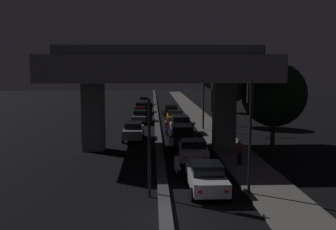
# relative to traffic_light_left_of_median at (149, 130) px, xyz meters

# --- Properties ---
(ground_plane) EXTENTS (200.00, 200.00, 0.00)m
(ground_plane) POSITION_rel_traffic_light_left_of_median_xyz_m (0.69, -3.21, -3.32)
(ground_plane) COLOR black
(median_divider) EXTENTS (0.57, 126.00, 0.22)m
(median_divider) POSITION_rel_traffic_light_left_of_median_xyz_m (0.69, 31.79, -3.21)
(median_divider) COLOR #4C4C51
(median_divider) RESTS_ON ground_plane
(sidewalk_right) EXTENTS (2.85, 126.00, 0.13)m
(sidewalk_right) POSITION_rel_traffic_light_left_of_median_xyz_m (6.27, 24.79, -3.25)
(sidewalk_right) COLOR slate
(sidewalk_right) RESTS_ON ground_plane
(elevated_overpass) EXTENTS (16.33, 10.60, 8.11)m
(elevated_overpass) POSITION_rel_traffic_light_left_of_median_xyz_m (0.69, 11.42, 2.74)
(elevated_overpass) COLOR gray
(elevated_overpass) RESTS_ON ground_plane
(traffic_light_left_of_median) EXTENTS (0.30, 0.49, 4.87)m
(traffic_light_left_of_median) POSITION_rel_traffic_light_left_of_median_xyz_m (0.00, 0.00, 0.00)
(traffic_light_left_of_median) COLOR black
(traffic_light_left_of_median) RESTS_ON ground_plane
(traffic_light_right_of_median) EXTENTS (0.30, 0.49, 5.78)m
(traffic_light_right_of_median) POSITION_rel_traffic_light_left_of_median_xyz_m (4.94, -0.01, 0.59)
(traffic_light_right_of_median) COLOR black
(traffic_light_right_of_median) RESTS_ON ground_plane
(street_lamp) EXTENTS (2.52, 0.32, 7.32)m
(street_lamp) POSITION_rel_traffic_light_left_of_median_xyz_m (4.99, 20.80, 1.07)
(street_lamp) COLOR #2D2D30
(street_lamp) RESTS_ON ground_plane
(car_white_lead) EXTENTS (1.93, 4.39, 1.52)m
(car_white_lead) POSITION_rel_traffic_light_left_of_median_xyz_m (2.91, 0.62, -2.56)
(car_white_lead) COLOR silver
(car_white_lead) RESTS_ON ground_plane
(car_white_second) EXTENTS (2.16, 4.20, 1.51)m
(car_white_second) POSITION_rel_traffic_light_left_of_median_xyz_m (2.91, 7.27, -2.54)
(car_white_second) COLOR silver
(car_white_second) RESTS_ON ground_plane
(car_dark_blue_third) EXTENTS (2.05, 4.17, 1.71)m
(car_dark_blue_third) POSITION_rel_traffic_light_left_of_median_xyz_m (2.59, 12.85, -2.44)
(car_dark_blue_third) COLOR #141938
(car_dark_blue_third) RESTS_ON ground_plane
(car_white_fourth) EXTENTS (2.02, 3.99, 1.75)m
(car_white_fourth) POSITION_rel_traffic_light_left_of_median_xyz_m (2.87, 19.03, -2.39)
(car_white_fourth) COLOR silver
(car_white_fourth) RESTS_ON ground_plane
(car_taxi_yellow_fifth) EXTENTS (2.09, 4.20, 1.51)m
(car_taxi_yellow_fifth) POSITION_rel_traffic_light_left_of_median_xyz_m (2.80, 26.23, -2.57)
(car_taxi_yellow_fifth) COLOR gold
(car_taxi_yellow_fifth) RESTS_ON ground_plane
(car_black_sixth) EXTENTS (2.18, 4.16, 1.46)m
(car_black_sixth) POSITION_rel_traffic_light_left_of_median_xyz_m (2.63, 33.94, -2.59)
(car_black_sixth) COLOR black
(car_black_sixth) RESTS_ON ground_plane
(car_silver_lead_oncoming) EXTENTS (1.87, 4.73, 1.54)m
(car_silver_lead_oncoming) POSITION_rel_traffic_light_left_of_median_xyz_m (-1.53, 15.75, -2.51)
(car_silver_lead_oncoming) COLOR gray
(car_silver_lead_oncoming) RESTS_ON ground_plane
(car_grey_second_oncoming) EXTENTS (2.13, 4.53, 1.45)m
(car_grey_second_oncoming) POSITION_rel_traffic_light_left_of_median_xyz_m (-1.20, 27.14, -2.58)
(car_grey_second_oncoming) COLOR #515459
(car_grey_second_oncoming) RESTS_ON ground_plane
(car_dark_red_third_oncoming) EXTENTS (1.93, 4.11, 1.52)m
(car_dark_red_third_oncoming) POSITION_rel_traffic_light_left_of_median_xyz_m (-1.40, 37.10, -2.54)
(car_dark_red_third_oncoming) COLOR #591414
(car_dark_red_third_oncoming) RESTS_ON ground_plane
(car_grey_fourth_oncoming) EXTENTS (1.94, 4.70, 1.44)m
(car_grey_fourth_oncoming) POSITION_rel_traffic_light_left_of_median_xyz_m (-1.21, 49.30, -2.60)
(car_grey_fourth_oncoming) COLOR #515459
(car_grey_fourth_oncoming) RESTS_ON ground_plane
(motorcycle_white_filtering_near) EXTENTS (0.34, 1.95, 1.46)m
(motorcycle_white_filtering_near) POSITION_rel_traffic_light_left_of_median_xyz_m (1.60, 3.49, -2.70)
(motorcycle_white_filtering_near) COLOR black
(motorcycle_white_filtering_near) RESTS_ON ground_plane
(motorcycle_black_filtering_mid) EXTENTS (0.34, 1.86, 1.48)m
(motorcycle_black_filtering_mid) POSITION_rel_traffic_light_left_of_median_xyz_m (1.57, 9.53, -2.69)
(motorcycle_black_filtering_mid) COLOR black
(motorcycle_black_filtering_mid) RESTS_ON ground_plane
(motorcycle_blue_filtering_far) EXTENTS (0.33, 1.81, 1.39)m
(motorcycle_blue_filtering_far) POSITION_rel_traffic_light_left_of_median_xyz_m (1.49, 18.29, -2.73)
(motorcycle_blue_filtering_far) COLOR black
(motorcycle_blue_filtering_far) RESTS_ON ground_plane
(pedestrian_on_sidewalk) EXTENTS (0.32, 0.32, 1.64)m
(pedestrian_on_sidewalk) POSITION_rel_traffic_light_left_of_median_xyz_m (5.74, 5.68, -2.36)
(pedestrian_on_sidewalk) COLOR black
(pedestrian_on_sidewalk) RESTS_ON sidewalk_right
(roadside_tree_kerbside_near) EXTENTS (4.69, 4.69, 6.82)m
(roadside_tree_kerbside_near) POSITION_rel_traffic_light_left_of_median_xyz_m (8.92, 9.03, 1.14)
(roadside_tree_kerbside_near) COLOR #38281C
(roadside_tree_kerbside_near) RESTS_ON ground_plane
(roadside_tree_kerbside_mid) EXTENTS (4.22, 4.22, 6.73)m
(roadside_tree_kerbside_mid) POSITION_rel_traffic_light_left_of_median_xyz_m (8.70, 24.12, 1.29)
(roadside_tree_kerbside_mid) COLOR #2D2116
(roadside_tree_kerbside_mid) RESTS_ON ground_plane
(roadside_tree_kerbside_far) EXTENTS (3.46, 3.46, 6.85)m
(roadside_tree_kerbside_far) POSITION_rel_traffic_light_left_of_median_xyz_m (8.97, 38.69, 1.75)
(roadside_tree_kerbside_far) COLOR #2D2116
(roadside_tree_kerbside_far) RESTS_ON ground_plane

